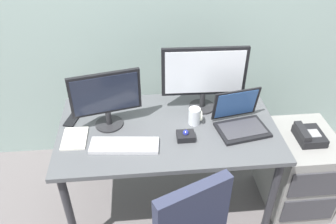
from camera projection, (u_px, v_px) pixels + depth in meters
ground_plane at (168, 201)px, 2.65m from camera, size 8.00×8.00×0.00m
desk at (168, 136)px, 2.26m from camera, size 1.41×0.79×0.74m
file_cabinet at (297, 170)px, 2.50m from camera, size 0.42×0.53×0.62m
desk_phone at (309, 135)px, 2.28m from camera, size 0.17×0.20×0.09m
monitor_main at (204, 75)px, 2.24m from camera, size 0.56×0.18×0.45m
monitor_side at (106, 97)px, 2.11m from camera, size 0.43×0.18×0.38m
keyboard at (124, 145)px, 2.05m from camera, size 0.42×0.18×0.03m
laptop at (240, 120)px, 2.18m from camera, size 0.35×0.31×0.24m
trackball_mouse at (186, 136)px, 2.11m from camera, size 0.11×0.09×0.07m
coffee_mug at (195, 116)px, 2.21m from camera, size 0.09×0.08×0.11m
paper_notepad at (75, 138)px, 2.11m from camera, size 0.15×0.21×0.01m
cell_phone at (72, 120)px, 2.27m from camera, size 0.11×0.16×0.01m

